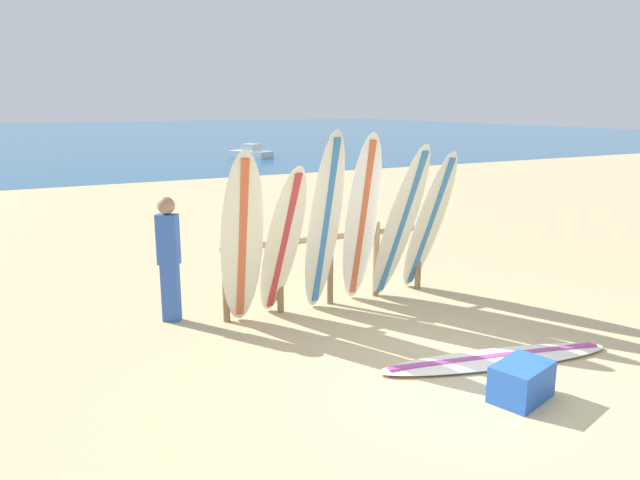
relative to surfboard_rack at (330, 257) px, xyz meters
name	(u,v)px	position (x,y,z in m)	size (l,w,h in m)	color
ground_plane	(459,392)	(-0.18, -2.95, -0.68)	(120.00, 120.00, 0.00)	tan
ocean_water	(40,135)	(-0.18, 55.05, -0.68)	(120.00, 80.00, 0.01)	#1E5984
surfboard_rack	(330,257)	(0.00, 0.00, 0.00)	(3.16, 0.09, 1.11)	olive
surfboard_leaning_far_left	(242,241)	(-1.42, -0.33, 0.45)	(0.64, 0.82, 2.26)	silver
surfboard_leaning_left	(282,243)	(-0.88, -0.35, 0.36)	(0.48, 1.06, 2.08)	silver
surfboard_leaning_center_left	(324,223)	(-0.23, -0.25, 0.55)	(0.60, 0.68, 2.46)	silver
surfboard_leaning_center	(362,220)	(0.34, -0.27, 0.53)	(0.61, 0.90, 2.43)	white
surfboard_leaning_center_right	(400,224)	(0.86, -0.44, 0.46)	(0.65, 1.02, 2.28)	silver
surfboard_leaning_right	(429,223)	(1.46, -0.30, 0.40)	(0.49, 1.03, 2.15)	silver
surfboard_lying_on_sand	(496,359)	(0.65, -2.59, -0.64)	(2.79, 1.11, 0.08)	white
beachgoer_standing	(169,254)	(-2.15, 0.37, 0.22)	(0.31, 0.29, 1.63)	#3359B2
small_boat_offshore	(251,153)	(7.92, 22.90, -0.42)	(1.96, 2.47, 0.71)	silver
cooler_box	(522,381)	(0.23, -3.33, -0.50)	(0.60, 0.40, 0.36)	blue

